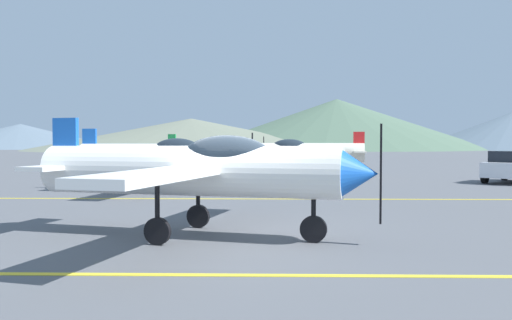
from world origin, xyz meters
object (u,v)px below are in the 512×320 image
at_px(airplane_back, 214,149).
at_px(airplane_far, 300,152).
at_px(airplane_near, 200,169).
at_px(airplane_mid, 163,156).

bearing_deg(airplane_back, airplane_far, -55.52).
height_order(airplane_near, airplane_far, same).
bearing_deg(airplane_back, airplane_mid, -91.32).
bearing_deg(airplane_back, airplane_near, -84.73).
bearing_deg(airplane_far, airplane_back, 124.48).
height_order(airplane_near, airplane_back, same).
distance_m(airplane_near, airplane_far, 19.45).
xyz_separation_m(airplane_near, airplane_far, (3.33, 19.16, 0.00)).
height_order(airplane_mid, airplane_far, same).
distance_m(airplane_mid, airplane_far, 10.55).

